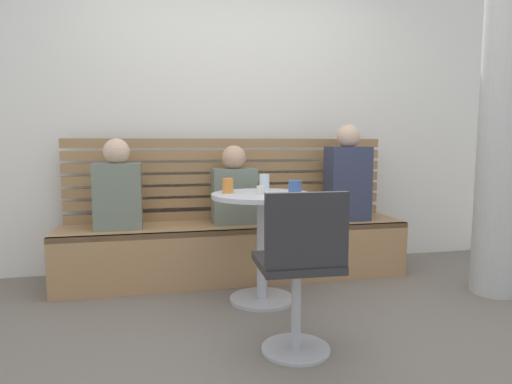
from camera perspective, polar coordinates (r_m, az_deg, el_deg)
name	(u,v)px	position (r m, az deg, el deg)	size (l,w,h in m)	color
ground	(275,344)	(2.53, 2.50, -18.87)	(8.00, 8.00, 0.00)	#70665B
back_wall	(227,99)	(3.91, -3.79, 11.83)	(5.20, 0.10, 2.90)	silver
concrete_pillar	(505,95)	(3.56, 29.33, 10.76)	(0.32, 0.32, 2.80)	#B2B2AD
booth_bench	(236,251)	(3.56, -2.55, -7.53)	(2.70, 0.52, 0.44)	#A87C51
booth_backrest	(231,179)	(3.71, -3.24, 1.74)	(2.65, 0.04, 0.67)	#9A7249
cafe_table	(262,226)	(2.99, 0.78, -4.40)	(0.68, 0.68, 0.74)	#ADADB2
white_chair	(300,267)	(2.24, 5.69, -9.55)	(0.41, 0.41, 0.85)	#ADADB2
person_adult	(348,177)	(3.72, 11.67, 1.85)	(0.34, 0.22, 0.78)	#333851
person_child_left	(234,189)	(3.50, -2.84, 0.34)	(0.34, 0.22, 0.61)	slate
person_child_middle	(118,189)	(3.43, -17.33, 0.36)	(0.34, 0.22, 0.67)	slate
cup_espresso_small	(261,190)	(2.92, 0.63, 0.26)	(0.06, 0.06, 0.06)	silver
cup_mug_blue	(295,188)	(2.87, 5.02, 0.52)	(0.08, 0.08, 0.10)	#3D5B9E
cup_ceramic_white	(294,186)	(3.14, 4.92, 0.80)	(0.08, 0.08, 0.07)	white
cup_tumbler_orange	(228,186)	(2.98, -3.64, 0.82)	(0.07, 0.07, 0.10)	orange
cup_glass_tall	(264,182)	(3.11, 1.08, 1.24)	(0.07, 0.07, 0.12)	silver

